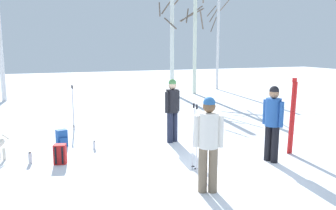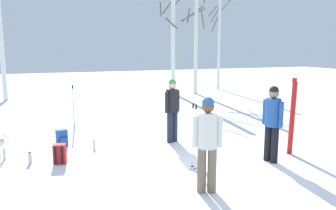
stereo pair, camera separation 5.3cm
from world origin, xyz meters
name	(u,v)px [view 2 (the right image)]	position (x,y,z in m)	size (l,w,h in m)	color
ground_plane	(197,172)	(0.00, 0.00, 0.00)	(60.00, 60.00, 0.00)	white
person_0	(172,106)	(0.36, 2.33, 0.98)	(0.48, 0.34, 1.72)	#1E2338
person_1	(272,119)	(1.84, 0.03, 0.98)	(0.34, 0.50, 1.72)	black
person_2	(207,139)	(-0.26, -0.94, 0.98)	(0.49, 0.34, 1.72)	#72604C
ski_pair_planted_0	(292,117)	(2.65, 0.34, 0.91)	(0.17, 0.04, 1.84)	red
ski_poles_0	(73,106)	(-1.99, 4.86, 0.74)	(0.07, 0.26, 1.38)	#B2B2BC
ski_poles_1	(194,136)	(-0.03, 0.10, 0.76)	(0.07, 0.24, 1.42)	#B2B2BC
backpack_0	(60,154)	(-2.61, 1.57, 0.21)	(0.30, 0.32, 0.44)	red
backpack_1	(62,138)	(-2.48, 2.95, 0.21)	(0.30, 0.33, 0.44)	#1E4C99
water_bottle_0	(30,158)	(-3.24, 1.81, 0.12)	(0.08, 0.08, 0.26)	silver
water_bottle_1	(94,145)	(-1.74, 2.41, 0.10)	(0.06, 0.06, 0.22)	silver
birch_tree_4	(173,33)	(3.94, 11.51, 3.28)	(1.65, 1.39, 6.62)	silver
birch_tree_5	(196,36)	(5.12, 11.07, 3.13)	(1.43, 1.41, 5.93)	silver
birch_tree_6	(219,41)	(7.28, 12.41, 2.89)	(1.33, 1.09, 5.44)	silver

